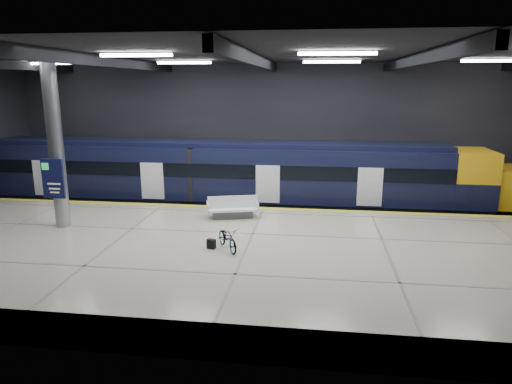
# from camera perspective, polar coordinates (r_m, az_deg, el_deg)

# --- Properties ---
(ground) EXTENTS (30.00, 30.00, 0.00)m
(ground) POSITION_cam_1_polar(r_m,az_deg,el_deg) (19.48, -0.02, -7.34)
(ground) COLOR black
(ground) RESTS_ON ground
(room_shell) EXTENTS (30.10, 16.10, 8.05)m
(room_shell) POSITION_cam_1_polar(r_m,az_deg,el_deg) (18.26, -0.02, 9.69)
(room_shell) COLOR black
(room_shell) RESTS_ON ground
(platform) EXTENTS (30.00, 11.00, 1.10)m
(platform) POSITION_cam_1_polar(r_m,az_deg,el_deg) (16.98, -1.12, -8.57)
(platform) COLOR beige
(platform) RESTS_ON ground
(safety_strip) EXTENTS (30.00, 0.40, 0.01)m
(safety_strip) POSITION_cam_1_polar(r_m,az_deg,el_deg) (21.74, 0.93, -2.06)
(safety_strip) COLOR gold
(safety_strip) RESTS_ON platform
(rails) EXTENTS (30.00, 1.52, 0.16)m
(rails) POSITION_cam_1_polar(r_m,az_deg,el_deg) (24.65, 1.65, -2.67)
(rails) COLOR gray
(rails) RESTS_ON ground
(train) EXTENTS (29.40, 2.84, 3.79)m
(train) POSITION_cam_1_polar(r_m,az_deg,el_deg) (24.31, -1.00, 1.91)
(train) COLOR black
(train) RESTS_ON ground
(bench) EXTENTS (2.41, 1.48, 0.99)m
(bench) POSITION_cam_1_polar(r_m,az_deg,el_deg) (20.22, -2.95, -2.26)
(bench) COLOR #595B60
(bench) RESTS_ON platform
(bicycle) EXTENTS (1.35, 1.67, 0.85)m
(bicycle) POSITION_cam_1_polar(r_m,az_deg,el_deg) (16.40, -3.57, -5.76)
(bicycle) COLOR #99999E
(bicycle) RESTS_ON platform
(pannier_bag) EXTENTS (0.34, 0.27, 0.35)m
(pannier_bag) POSITION_cam_1_polar(r_m,az_deg,el_deg) (16.61, -5.61, -6.47)
(pannier_bag) COLOR black
(pannier_bag) RESTS_ON platform
(info_column) EXTENTS (0.90, 0.78, 6.90)m
(info_column) POSITION_cam_1_polar(r_m,az_deg,el_deg) (20.09, -23.79, 5.30)
(info_column) COLOR #9EA0A5
(info_column) RESTS_ON platform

